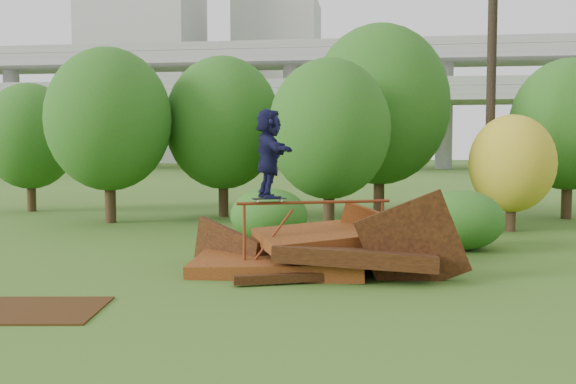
# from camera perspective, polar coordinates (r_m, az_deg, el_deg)

# --- Properties ---
(ground) EXTENTS (240.00, 240.00, 0.00)m
(ground) POSITION_cam_1_polar(r_m,az_deg,el_deg) (11.27, 2.71, -8.89)
(ground) COLOR #2D5116
(ground) RESTS_ON ground
(scrap_pile) EXTENTS (5.77, 3.08, 2.17)m
(scrap_pile) POSITION_cam_1_polar(r_m,az_deg,el_deg) (12.88, 2.55, -5.53)
(scrap_pile) COLOR #4C1C0D
(scrap_pile) RESTS_ON ground
(grind_rail) EXTENTS (2.99, 1.18, 1.44)m
(grind_rail) POSITION_cam_1_polar(r_m,az_deg,el_deg) (12.87, 2.41, -2.30)
(grind_rail) COLOR maroon
(grind_rail) RESTS_ON ground
(skateboard) EXTENTS (0.69, 0.40, 0.07)m
(skateboard) POSITION_cam_1_polar(r_m,az_deg,el_deg) (12.62, -1.70, -0.61)
(skateboard) COLOR black
(skateboard) RESTS_ON grind_rail
(skater) EXTENTS (1.13, 1.70, 1.75)m
(skater) POSITION_cam_1_polar(r_m,az_deg,el_deg) (12.58, -1.71, 3.44)
(skater) COLOR #121336
(skater) RESTS_ON skateboard
(flat_plate) EXTENTS (2.55, 1.98, 0.03)m
(flat_plate) POSITION_cam_1_polar(r_m,az_deg,el_deg) (10.80, -22.40, -9.68)
(flat_plate) COLOR #39200C
(flat_plate) RESTS_ON ground
(tree_0) EXTENTS (4.11, 4.11, 5.80)m
(tree_0) POSITION_cam_1_polar(r_m,az_deg,el_deg) (22.09, -15.64, 6.22)
(tree_0) COLOR black
(tree_0) RESTS_ON ground
(tree_1) EXTENTS (4.15, 4.15, 5.78)m
(tree_1) POSITION_cam_1_polar(r_m,az_deg,el_deg) (23.31, -5.80, 6.12)
(tree_1) COLOR black
(tree_1) RESTS_ON ground
(tree_2) EXTENTS (3.67, 3.67, 5.18)m
(tree_2) POSITION_cam_1_polar(r_m,az_deg,el_deg) (19.31, 3.68, 5.61)
(tree_2) COLOR black
(tree_2) RESTS_ON ground
(tree_3) EXTENTS (4.95, 4.95, 6.87)m
(tree_3) POSITION_cam_1_polar(r_m,az_deg,el_deg) (23.22, 8.16, 7.68)
(tree_3) COLOR black
(tree_3) RESTS_ON ground
(tree_4) EXTENTS (2.52, 2.52, 3.49)m
(tree_4) POSITION_cam_1_polar(r_m,az_deg,el_deg) (20.19, 19.28, 2.40)
(tree_4) COLOR black
(tree_4) RESTS_ON ground
(tree_5) EXTENTS (3.99, 3.99, 5.60)m
(tree_5) POSITION_cam_1_polar(r_m,az_deg,el_deg) (24.44, 23.69, 5.51)
(tree_5) COLOR black
(tree_5) RESTS_ON ground
(tree_6) EXTENTS (3.59, 3.59, 5.01)m
(tree_6) POSITION_cam_1_polar(r_m,az_deg,el_deg) (27.00, -21.96, 4.62)
(tree_6) COLOR black
(tree_6) RESTS_ON ground
(shrub_left) EXTENTS (2.06, 1.91, 1.43)m
(shrub_left) POSITION_cam_1_polar(r_m,az_deg,el_deg) (17.02, -1.71, -2.07)
(shrub_left) COLOR #1C4713
(shrub_left) RESTS_ON ground
(shrub_right) EXTENTS (2.08, 1.91, 1.47)m
(shrub_right) POSITION_cam_1_polar(r_m,az_deg,el_deg) (16.25, 15.14, -2.42)
(shrub_right) COLOR #1C4713
(shrub_right) RESTS_ON ground
(utility_pole) EXTENTS (1.40, 0.28, 10.22)m
(utility_pole) POSITION_cam_1_polar(r_m,az_deg,el_deg) (20.67, 17.66, 11.23)
(utility_pole) COLOR black
(utility_pole) RESTS_ON ground
(freeway_overpass) EXTENTS (160.00, 15.00, 13.70)m
(freeway_overpass) POSITION_cam_1_polar(r_m,az_deg,el_deg) (74.28, 6.99, 10.00)
(freeway_overpass) COLOR gray
(freeway_overpass) RESTS_ON ground
(building_left) EXTENTS (18.00, 16.00, 35.00)m
(building_left) POSITION_cam_1_polar(r_m,az_deg,el_deg) (113.86, -12.68, 11.47)
(building_left) COLOR #9E9E99
(building_left) RESTS_ON ground
(building_right) EXTENTS (14.00, 14.00, 28.00)m
(building_right) POSITION_cam_1_polar(r_m,az_deg,el_deg) (114.78, -0.89, 9.74)
(building_right) COLOR #9E9E99
(building_right) RESTS_ON ground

